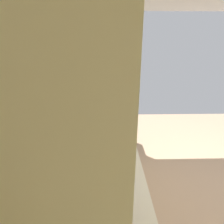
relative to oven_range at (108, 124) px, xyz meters
The scene contains 8 objects.
ground_plane 2.14m from the oven_range, 139.44° to the right, with size 6.59×6.59×0.00m, color tan.
wall_back 1.82m from the oven_range, 167.08° to the left, with size 4.24×0.12×2.59m, color beige.
counter_run 1.98m from the oven_range, behind, with size 3.31×0.63×0.91m.
upper_cabinets 2.40m from the oven_range, behind, with size 2.30×0.35×0.57m.
oven_range is the anchor object (origin of this frame).
microwave 1.06m from the oven_range, behind, with size 0.45×0.35×0.30m.
bowl 1.65m from the oven_range, behind, with size 0.13×0.13×0.05m.
kettle 2.29m from the oven_range, behind, with size 0.21×0.16×0.17m.
Camera 1 is at (-1.81, 1.36, 2.00)m, focal length 29.25 mm.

